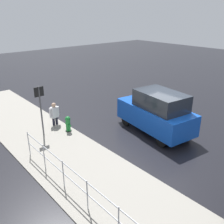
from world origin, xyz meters
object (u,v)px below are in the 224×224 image
(pedestrian, at_px, (54,113))
(moving_hatchback, at_px, (157,112))
(sign_post, at_px, (40,104))
(fire_hydrant, at_px, (68,124))

(pedestrian, bearing_deg, moving_hatchback, -139.48)
(pedestrian, height_order, sign_post, sign_post)
(moving_hatchback, distance_m, pedestrian, 5.07)
(moving_hatchback, bearing_deg, fire_hydrant, 48.95)
(moving_hatchback, distance_m, sign_post, 5.35)
(fire_hydrant, distance_m, sign_post, 1.66)
(moving_hatchback, bearing_deg, sign_post, 53.13)
(pedestrian, relative_size, sign_post, 0.51)
(fire_hydrant, height_order, pedestrian, pedestrian)
(moving_hatchback, relative_size, fire_hydrant, 5.11)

